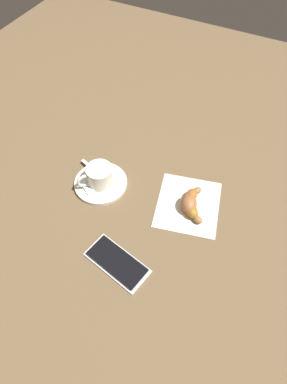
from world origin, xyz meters
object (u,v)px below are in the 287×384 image
at_px(teaspoon, 101,176).
at_px(cell_phone, 117,262).
at_px(saucer, 101,183).
at_px(napkin, 188,204).
at_px(espresso_cup, 99,176).
at_px(croissant, 191,203).
at_px(sugar_packet, 86,186).

distance_m(teaspoon, cell_phone, 0.25).
distance_m(saucer, napkin, 0.24).
bearing_deg(espresso_cup, teaspoon, -65.01).
bearing_deg(napkin, croissant, 149.58).
bearing_deg(teaspoon, sugar_packet, 68.48).
xyz_separation_m(espresso_cup, sugar_packet, (0.02, 0.03, -0.02)).
relative_size(teaspoon, sugar_packet, 2.11).
bearing_deg(cell_phone, teaspoon, -50.82).
bearing_deg(espresso_cup, croissant, -170.46).
bearing_deg(napkin, saucer, 10.55).
xyz_separation_m(teaspoon, sugar_packet, (0.02, 0.04, 0.00)).
relative_size(espresso_cup, croissant, 0.80).
bearing_deg(cell_phone, napkin, -110.85).
relative_size(teaspoon, croissant, 1.11).
height_order(sugar_packet, cell_phone, sugar_packet).
distance_m(croissant, cell_phone, 0.23).
height_order(espresso_cup, sugar_packet, espresso_cup).
xyz_separation_m(saucer, croissant, (-0.24, -0.04, 0.01)).
xyz_separation_m(croissant, cell_phone, (0.09, 0.21, -0.01)).
relative_size(saucer, sugar_packet, 2.47).
bearing_deg(cell_phone, espresso_cup, -49.73).
bearing_deg(saucer, espresso_cup, 93.28).
xyz_separation_m(teaspoon, cell_phone, (-0.16, 0.19, -0.01)).
relative_size(saucer, napkin, 0.81).
distance_m(espresso_cup, sugar_packet, 0.05).
bearing_deg(espresso_cup, sugar_packet, 48.39).
xyz_separation_m(sugar_packet, napkin, (-0.26, -0.07, -0.01)).
relative_size(croissant, cell_phone, 0.67).
bearing_deg(croissant, saucer, 9.17).
height_order(sugar_packet, napkin, sugar_packet).
height_order(saucer, espresso_cup, espresso_cup).
bearing_deg(saucer, napkin, -169.45).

